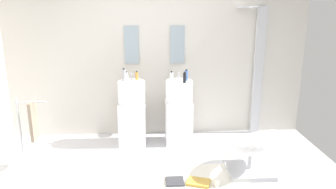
{
  "coord_description": "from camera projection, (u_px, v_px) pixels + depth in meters",
  "views": [
    {
      "loc": [
        -0.08,
        -3.45,
        2.06
      ],
      "look_at": [
        0.15,
        0.55,
        0.95
      ],
      "focal_mm": 34.66,
      "sensor_mm": 36.0,
      "label": 1
    }
  ],
  "objects": [
    {
      "name": "ground_plane",
      "position": [
        158.0,
        185.0,
        3.88
      ],
      "size": [
        4.8,
        3.6,
        0.04
      ],
      "primitive_type": "cube",
      "color": "silver"
    },
    {
      "name": "rear_partition",
      "position": [
        155.0,
        55.0,
        5.11
      ],
      "size": [
        4.8,
        0.1,
        2.6
      ],
      "primitive_type": "cube",
      "color": "beige",
      "rests_on": "ground_plane"
    },
    {
      "name": "pedestal_sink_left",
      "position": [
        132.0,
        113.0,
        4.88
      ],
      "size": [
        0.4,
        0.4,
        1.08
      ],
      "color": "white",
      "rests_on": "ground_plane"
    },
    {
      "name": "pedestal_sink_right",
      "position": [
        179.0,
        112.0,
        4.92
      ],
      "size": [
        0.4,
        0.4,
        1.08
      ],
      "color": "white",
      "rests_on": "ground_plane"
    },
    {
      "name": "vanity_mirror_left",
      "position": [
        131.0,
        45.0,
        4.98
      ],
      "size": [
        0.22,
        0.03,
        0.58
      ],
      "primitive_type": "cube",
      "color": "#8C9EA8"
    },
    {
      "name": "vanity_mirror_right",
      "position": [
        177.0,
        44.0,
        5.02
      ],
      "size": [
        0.22,
        0.03,
        0.58
      ],
      "primitive_type": "cube",
      "color": "#8C9EA8"
    },
    {
      "name": "shower_column",
      "position": [
        257.0,
        69.0,
        5.15
      ],
      "size": [
        0.49,
        0.24,
        2.05
      ],
      "color": "#B7BABF",
      "rests_on": "ground_plane"
    },
    {
      "name": "lounge_chair",
      "position": [
        251.0,
        147.0,
        4.03
      ],
      "size": [
        1.1,
        1.1,
        0.65
      ],
      "color": "#B7BABF",
      "rests_on": "ground_plane"
    },
    {
      "name": "towel_rack",
      "position": [
        31.0,
        123.0,
        4.08
      ],
      "size": [
        0.37,
        0.22,
        0.95
      ],
      "color": "#B7BABF",
      "rests_on": "ground_plane"
    },
    {
      "name": "area_rug",
      "position": [
        197.0,
        181.0,
        3.93
      ],
      "size": [
        1.25,
        0.81,
        0.01
      ],
      "primitive_type": "cube",
      "color": "white",
      "rests_on": "ground_plane"
    },
    {
      "name": "magazine_charcoal",
      "position": [
        175.0,
        181.0,
        3.88
      ],
      "size": [
        0.22,
        0.21,
        0.02
      ],
      "primitive_type": "cube",
      "rotation": [
        0.0,
        0.0,
        0.0
      ],
      "color": "#38383D",
      "rests_on": "area_rug"
    },
    {
      "name": "magazine_ochre",
      "position": [
        199.0,
        182.0,
        3.85
      ],
      "size": [
        0.32,
        0.27,
        0.03
      ],
      "primitive_type": "cube",
      "rotation": [
        0.0,
        0.0,
        -0.33
      ],
      "color": "gold",
      "rests_on": "area_rug"
    },
    {
      "name": "coffee_mug",
      "position": [
        217.0,
        182.0,
        3.79
      ],
      "size": [
        0.08,
        0.08,
        0.09
      ],
      "primitive_type": "cylinder",
      "color": "white",
      "rests_on": "area_rug"
    },
    {
      "name": "soap_bottle_amber",
      "position": [
        137.0,
        76.0,
        4.82
      ],
      "size": [
        0.04,
        0.04,
        0.14
      ],
      "color": "#C68C38",
      "rests_on": "pedestal_sink_left"
    },
    {
      "name": "soap_bottle_black",
      "position": [
        185.0,
        78.0,
        4.65
      ],
      "size": [
        0.04,
        0.04,
        0.16
      ],
      "color": "black",
      "rests_on": "pedestal_sink_right"
    },
    {
      "name": "soap_bottle_white",
      "position": [
        126.0,
        76.0,
        4.82
      ],
      "size": [
        0.05,
        0.05,
        0.13
      ],
      "color": "white",
      "rests_on": "pedestal_sink_left"
    },
    {
      "name": "soap_bottle_clear",
      "position": [
        171.0,
        76.0,
        4.82
      ],
      "size": [
        0.05,
        0.05,
        0.13
      ],
      "color": "silver",
      "rests_on": "pedestal_sink_right"
    },
    {
      "name": "soap_bottle_grey",
      "position": [
        124.0,
        75.0,
        4.73
      ],
      "size": [
        0.06,
        0.06,
        0.2
      ],
      "color": "#99999E",
      "rests_on": "pedestal_sink_left"
    },
    {
      "name": "soap_bottle_blue",
      "position": [
        186.0,
        75.0,
        4.78
      ],
      "size": [
        0.05,
        0.05,
        0.17
      ],
      "color": "#4C72B7",
      "rests_on": "pedestal_sink_right"
    }
  ]
}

